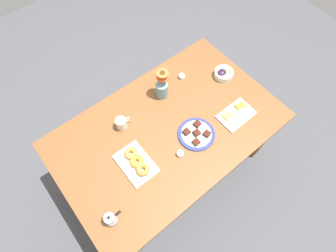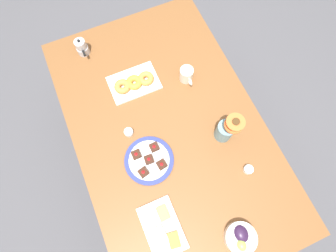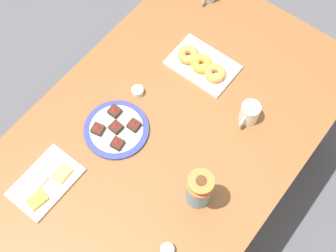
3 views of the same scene
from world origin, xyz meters
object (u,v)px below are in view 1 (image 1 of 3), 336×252
object	(u,v)px
jam_cup_honey	(182,76)
flower_vase	(162,88)
dining_table	(168,134)
coffee_mug	(122,123)
grape_bowl	(224,74)
dessert_plate	(196,134)
croissant_platter	(136,162)
moka_pot	(111,219)
cheese_platter	(236,114)
jam_cup_berry	(180,154)

from	to	relation	value
jam_cup_honey	flower_vase	xyz separation A→B (m)	(-0.22, -0.03, 0.07)
dining_table	coffee_mug	size ratio (longest dim) A/B	14.36
coffee_mug	grape_bowl	bearing A→B (deg)	-8.14
jam_cup_honey	dessert_plate	size ratio (longest dim) A/B	0.19
grape_bowl	flower_vase	bearing A→B (deg)	161.45
croissant_platter	moka_pot	distance (m)	0.38
dining_table	flower_vase	distance (m)	0.34
flower_vase	croissant_platter	bearing A→B (deg)	-145.40
dining_table	grape_bowl	size ratio (longest dim) A/B	10.85
cheese_platter	jam_cup_berry	xyz separation A→B (m)	(-0.51, 0.02, 0.00)
cheese_platter	jam_cup_honey	xyz separation A→B (m)	(-0.08, 0.51, 0.00)
grape_bowl	jam_cup_honey	xyz separation A→B (m)	(-0.26, 0.19, -0.01)
cheese_platter	jam_cup_berry	distance (m)	0.52
coffee_mug	dessert_plate	bearing A→B (deg)	-46.17
jam_cup_honey	dining_table	bearing A→B (deg)	-142.36
cheese_platter	jam_cup_honey	size ratio (longest dim) A/B	5.42
jam_cup_honey	dessert_plate	distance (m)	0.51
coffee_mug	dining_table	bearing A→B (deg)	-42.33
jam_cup_berry	moka_pot	size ratio (longest dim) A/B	0.40
jam_cup_berry	moka_pot	distance (m)	0.59
dining_table	grape_bowl	world-z (taller)	grape_bowl
grape_bowl	moka_pot	size ratio (longest dim) A/B	1.24
coffee_mug	jam_cup_honey	size ratio (longest dim) A/B	2.32
dining_table	cheese_platter	size ratio (longest dim) A/B	6.15
dining_table	moka_pot	distance (m)	0.71
grape_bowl	dessert_plate	bearing A→B (deg)	-153.65
coffee_mug	dessert_plate	xyz separation A→B (m)	(0.36, -0.38, -0.04)
flower_vase	moka_pot	world-z (taller)	flower_vase
coffee_mug	flower_vase	distance (m)	0.39
grape_bowl	moka_pot	distance (m)	1.33
dining_table	moka_pot	bearing A→B (deg)	-157.25
cheese_platter	flower_vase	distance (m)	0.57
cheese_platter	dessert_plate	size ratio (longest dim) A/B	1.01
dining_table	jam_cup_berry	distance (m)	0.23
dessert_plate	croissant_platter	bearing A→B (deg)	168.78
coffee_mug	dessert_plate	distance (m)	0.53
dining_table	jam_cup_honey	xyz separation A→B (m)	(0.37, 0.29, 0.10)
coffee_mug	jam_cup_berry	xyz separation A→B (m)	(0.18, -0.42, -0.03)
grape_bowl	flower_vase	distance (m)	0.51
coffee_mug	moka_pot	bearing A→B (deg)	-129.80
cheese_platter	moka_pot	bearing A→B (deg)	-177.52
jam_cup_honey	moka_pot	xyz separation A→B (m)	(-1.02, -0.56, 0.03)
dining_table	coffee_mug	xyz separation A→B (m)	(-0.24, 0.22, 0.13)
croissant_platter	flower_vase	distance (m)	0.58
dining_table	coffee_mug	world-z (taller)	coffee_mug
grape_bowl	cheese_platter	world-z (taller)	grape_bowl
jam_cup_honey	moka_pot	world-z (taller)	moka_pot
dining_table	moka_pot	world-z (taller)	moka_pot
grape_bowl	flower_vase	world-z (taller)	flower_vase
jam_cup_berry	flower_vase	world-z (taller)	flower_vase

